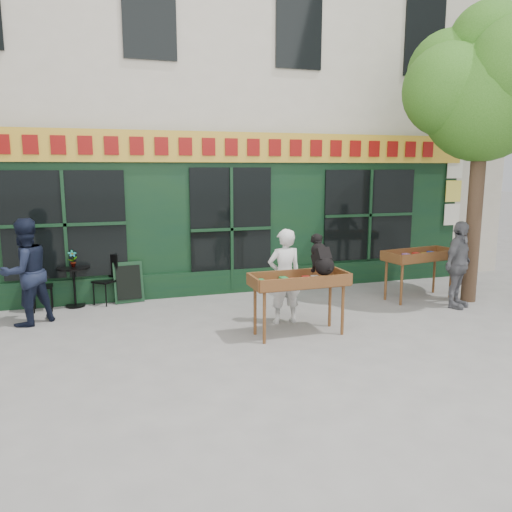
% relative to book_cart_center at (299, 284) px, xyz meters
% --- Properties ---
extents(ground, '(80.00, 80.00, 0.00)m').
position_rel_book_cart_center_xyz_m(ground, '(-0.32, 0.58, -0.82)').
color(ground, slate).
rests_on(ground, ground).
extents(building, '(14.00, 7.26, 10.00)m').
position_rel_book_cart_center_xyz_m(building, '(-0.32, 6.55, 4.15)').
color(building, beige).
rests_on(building, ground).
extents(street_tree, '(3.05, 2.90, 5.60)m').
position_rel_book_cart_center_xyz_m(street_tree, '(4.02, 0.93, 3.29)').
color(street_tree, '#382619').
rests_on(street_tree, ground).
extents(book_cart_center, '(1.51, 0.64, 0.99)m').
position_rel_book_cart_center_xyz_m(book_cart_center, '(0.00, 0.00, 0.00)').
color(book_cart_center, brown).
rests_on(book_cart_center, ground).
extents(dog, '(0.35, 0.61, 0.60)m').
position_rel_book_cart_center_xyz_m(dog, '(0.35, -0.05, 0.47)').
color(dog, black).
rests_on(dog, book_cart_center).
extents(woman, '(0.59, 0.39, 1.61)m').
position_rel_book_cart_center_xyz_m(woman, '(0.00, 0.65, -0.02)').
color(woman, silver).
rests_on(woman, ground).
extents(book_cart_right, '(1.58, 0.85, 0.99)m').
position_rel_book_cart_center_xyz_m(book_cart_right, '(3.12, 1.31, 0.00)').
color(book_cart_right, brown).
rests_on(book_cart_right, ground).
extents(man_right, '(1.03, 0.81, 1.63)m').
position_rel_book_cart_center_xyz_m(man_right, '(3.42, 0.56, -0.01)').
color(man_right, '#5C5C61').
rests_on(man_right, ground).
extents(bistro_table, '(0.60, 0.60, 0.76)m').
position_rel_book_cart_center_xyz_m(bistro_table, '(-3.42, 2.76, -0.28)').
color(bistro_table, black).
rests_on(bistro_table, ground).
extents(bistro_chair_left, '(0.38, 0.38, 0.95)m').
position_rel_book_cart_center_xyz_m(bistro_chair_left, '(-4.06, 2.66, -0.26)').
color(bistro_chair_left, black).
rests_on(bistro_chair_left, ground).
extents(bistro_chair_right, '(0.51, 0.51, 0.95)m').
position_rel_book_cart_center_xyz_m(bistro_chair_right, '(-2.81, 2.84, -0.26)').
color(bistro_chair_right, black).
rests_on(bistro_chair_right, ground).
extents(potted_plant, '(0.19, 0.16, 0.32)m').
position_rel_book_cart_center_xyz_m(potted_plant, '(-3.42, 2.76, 0.10)').
color(potted_plant, gray).
rests_on(potted_plant, bistro_table).
extents(man_left, '(1.10, 1.06, 1.79)m').
position_rel_book_cart_center_xyz_m(man_left, '(-4.12, 1.86, 0.07)').
color(man_left, black).
rests_on(man_left, ground).
extents(chalkboard, '(0.58, 0.25, 0.79)m').
position_rel_book_cart_center_xyz_m(chalkboard, '(-2.43, 2.77, -0.42)').
color(chalkboard, black).
rests_on(chalkboard, ground).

